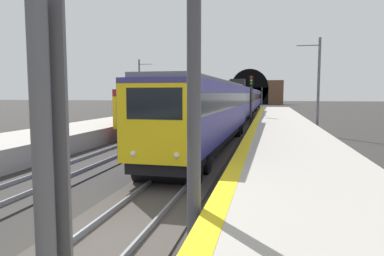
% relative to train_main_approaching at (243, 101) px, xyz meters
% --- Properties ---
extents(ground_plane, '(320.00, 320.00, 0.00)m').
position_rel_train_main_approaching_xyz_m(ground_plane, '(-43.91, -0.00, -2.37)').
color(ground_plane, '#302D2B').
extents(platform_right, '(112.00, 4.73, 1.07)m').
position_rel_train_main_approaching_xyz_m(platform_right, '(-43.91, -4.60, -1.83)').
color(platform_right, '#ADA89E').
rests_on(platform_right, ground_plane).
extents(platform_right_edge_strip, '(112.00, 0.50, 0.01)m').
position_rel_train_main_approaching_xyz_m(platform_right_edge_strip, '(-43.91, -2.49, -1.29)').
color(platform_right_edge_strip, yellow).
rests_on(platform_right_edge_strip, platform_right).
extents(track_main_line, '(160.00, 3.05, 0.21)m').
position_rel_train_main_approaching_xyz_m(track_main_line, '(-43.91, -0.00, -2.33)').
color(track_main_line, '#423D38').
rests_on(track_main_line, ground_plane).
extents(train_main_approaching, '(79.13, 3.18, 5.02)m').
position_rel_train_main_approaching_xyz_m(train_main_approaching, '(0.00, 0.00, 0.00)').
color(train_main_approaching, navy).
rests_on(train_main_approaching, ground_plane).
extents(train_adjacent_platform, '(41.83, 3.48, 3.86)m').
position_rel_train_main_approaching_xyz_m(train_adjacent_platform, '(-8.12, 4.89, -0.15)').
color(train_adjacent_platform, maroon).
rests_on(train_adjacent_platform, ground_plane).
extents(railway_signal_near, '(0.39, 0.38, 5.37)m').
position_rel_train_main_approaching_xyz_m(railway_signal_near, '(-48.42, -1.77, 0.88)').
color(railway_signal_near, '#4C4C54').
rests_on(railway_signal_near, ground_plane).
extents(railway_signal_mid, '(0.39, 0.38, 5.19)m').
position_rel_train_main_approaching_xyz_m(railway_signal_mid, '(-14.75, -1.77, 0.77)').
color(railway_signal_mid, '#38383D').
rests_on(railway_signal_mid, ground_plane).
extents(railway_signal_far, '(0.39, 0.38, 5.12)m').
position_rel_train_main_approaching_xyz_m(railway_signal_far, '(44.19, -1.77, 0.74)').
color(railway_signal_far, '#4C4C54').
rests_on(railway_signal_far, ground_plane).
extents(tunnel_portal, '(2.17, 20.83, 11.66)m').
position_rel_train_main_approaching_xyz_m(tunnel_portal, '(63.21, 2.44, 1.45)').
color(tunnel_portal, brown).
rests_on(tunnel_portal, ground_plane).
extents(catenary_mast_near, '(0.22, 1.84, 7.59)m').
position_rel_train_main_approaching_xyz_m(catenary_mast_near, '(-8.90, 12.23, 1.52)').
color(catenary_mast_near, '#595B60').
rests_on(catenary_mast_near, ground_plane).
extents(catenary_mast_far, '(0.22, 1.89, 7.80)m').
position_rel_train_main_approaching_xyz_m(catenary_mast_far, '(-20.81, -7.34, 1.63)').
color(catenary_mast_far, '#595B60').
rests_on(catenary_mast_far, ground_plane).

